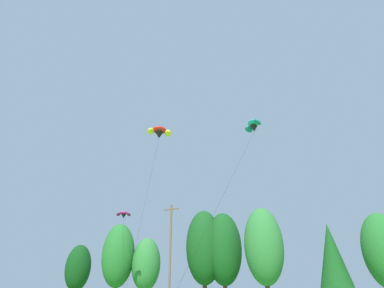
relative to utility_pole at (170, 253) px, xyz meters
The scene contains 12 objects.
treeline_tree_a 27.30m from the utility_pole, 159.89° to the left, with size 4.58×4.58×10.30m.
treeline_tree_b 15.05m from the utility_pole, 155.71° to the left, with size 5.20×5.20×12.61m.
treeline_tree_c 12.88m from the utility_pole, 138.87° to the left, with size 4.60×4.60×10.36m.
treeline_tree_d 10.15m from the utility_pole, 89.84° to the left, with size 5.62×5.62×14.14m.
treeline_tree_e 11.45m from the utility_pole, 75.32° to the left, with size 5.49×5.49×13.68m.
treeline_tree_f 13.38m from the utility_pole, 43.45° to the left, with size 5.41×5.41×13.36m.
treeline_tree_g 20.10m from the utility_pole, 23.80° to the left, with size 3.84×3.84×10.20m.
treeline_tree_h 25.48m from the utility_pole, 18.89° to the left, with size 4.77×4.77×10.99m.
utility_pole is the anchor object (origin of this frame).
parafoil_kite_high_red_yellow 16.25m from the utility_pole, 97.33° to the right, with size 5.00×10.61×22.04m.
parafoil_kite_mid_teal 20.61m from the utility_pole, 33.58° to the right, with size 5.35×8.47×15.70m.
parafoil_kite_far_magenta 9.83m from the utility_pole, behind, with size 12.11×13.01×11.36m.
Camera 1 is at (13.86, -0.95, 2.40)m, focal length 29.79 mm.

